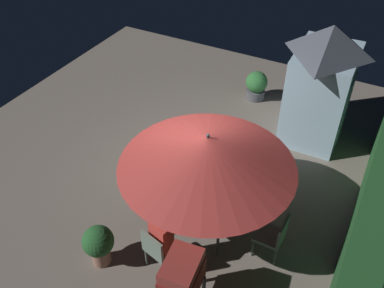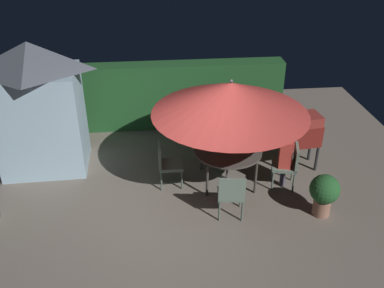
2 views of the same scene
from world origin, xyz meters
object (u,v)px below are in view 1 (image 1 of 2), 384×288
garden_shed (322,83)px  chair_toward_house (156,181)px  patio_table (206,201)px  chair_far_side (275,235)px  chair_near_shed (158,248)px  patio_umbrella (207,152)px  bbq_grill (182,276)px  potted_plant_by_shed (256,85)px  potted_plant_by_grill (99,244)px  person_in_red (161,235)px  chair_toward_hedge (233,166)px

garden_shed → chair_toward_house: size_ratio=3.00×
patio_table → chair_far_side: size_ratio=1.48×
garden_shed → chair_near_shed: size_ratio=3.00×
patio_umbrella → bbq_grill: patio_umbrella is taller
potted_plant_by_shed → potted_plant_by_grill: potted_plant_by_grill is taller
bbq_grill → person_in_red: bearing=-128.8°
bbq_grill → chair_toward_house: 2.35m
chair_near_shed → patio_table: bearing=166.0°
patio_umbrella → chair_near_shed: (1.15, -0.29, -1.30)m
chair_far_side → potted_plant_by_grill: bearing=-59.1°
chair_near_shed → chair_far_side: bearing=125.9°
patio_table → potted_plant_by_grill: size_ratio=1.64×
bbq_grill → potted_plant_by_shed: 6.22m
patio_table → bbq_grill: size_ratio=1.11×
bbq_grill → person_in_red: size_ratio=0.95×
bbq_grill → chair_near_shed: bearing=-123.5°
chair_far_side → potted_plant_by_shed: 4.94m
chair_toward_house → potted_plant_by_shed: chair_toward_house is taller
chair_near_shed → potted_plant_by_grill: size_ratio=1.11×
potted_plant_by_grill → bbq_grill: bearing=86.5°
chair_toward_house → person_in_red: person_in_red is taller
chair_toward_house → potted_plant_by_grill: 1.65m
chair_far_side → chair_toward_hedge: 1.78m
patio_umbrella → person_in_red: size_ratio=2.34×
chair_toward_house → potted_plant_by_shed: size_ratio=1.17×
garden_shed → chair_toward_hedge: size_ratio=3.00×
chair_toward_house → person_in_red: 1.50m
garden_shed → patio_umbrella: (3.69, -0.96, 0.45)m
chair_near_shed → potted_plant_by_shed: size_ratio=1.17×
potted_plant_by_grill → chair_toward_house: bearing=176.8°
potted_plant_by_grill → chair_near_shed: bearing=111.2°
bbq_grill → patio_umbrella: bearing=-165.7°
patio_umbrella → chair_toward_house: (-0.14, -1.13, -1.30)m
chair_near_shed → potted_plant_by_shed: (-5.64, -0.47, -0.12)m
garden_shed → patio_table: bearing=-14.6°
chair_near_shed → chair_far_side: same height
chair_toward_house → potted_plant_by_grill: bearing=-3.2°
patio_table → chair_toward_hedge: size_ratio=1.48×
chair_near_shed → chair_toward_house: (-1.29, -0.84, 0.00)m
patio_table → chair_far_side: (0.01, 1.29, -0.16)m
patio_table → person_in_red: (1.07, -0.27, 0.11)m
chair_far_side → chair_toward_house: bearing=-93.4°
chair_toward_house → patio_umbrella: bearing=83.1°
chair_toward_hedge → potted_plant_by_shed: bearing=-167.0°
chair_toward_hedge → patio_umbrella: bearing=0.1°
patio_umbrella → chair_near_shed: patio_umbrella is taller
potted_plant_by_grill → chair_far_side: bearing=120.9°
garden_shed → chair_near_shed: (4.84, -1.25, -0.85)m
chair_toward_house → potted_plant_by_shed: 4.37m
chair_near_shed → chair_toward_hedge: size_ratio=1.00×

